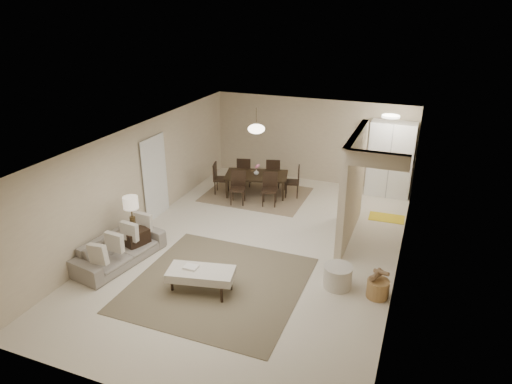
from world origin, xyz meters
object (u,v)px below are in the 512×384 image
at_px(sofa, 120,250).
at_px(ottoman_bench, 201,274).
at_px(pantry_cabinet, 391,159).
at_px(dining_table, 256,185).
at_px(wicker_basket, 378,289).
at_px(round_pouf, 338,277).
at_px(side_table, 135,241).

height_order(sofa, ottoman_bench, sofa).
xyz_separation_m(pantry_cabinet, dining_table, (-3.45, -1.37, -0.75)).
xyz_separation_m(sofa, wicker_basket, (5.20, 0.70, -0.12)).
relative_size(ottoman_bench, round_pouf, 2.38).
bearing_deg(ottoman_bench, round_pouf, 12.22).
bearing_deg(wicker_basket, pantry_cabinet, 94.50).
distance_m(sofa, wicker_basket, 5.25).
distance_m(sofa, side_table, 0.47).
relative_size(sofa, wicker_basket, 4.90).
height_order(pantry_cabinet, dining_table, pantry_cabinet).
xyz_separation_m(pantry_cabinet, wicker_basket, (0.40, -5.08, -0.88)).
bearing_deg(round_pouf, pantry_cabinet, 85.86).
height_order(wicker_basket, dining_table, dining_table).
bearing_deg(dining_table, wicker_basket, -58.45).
height_order(sofa, wicker_basket, sofa).
distance_m(pantry_cabinet, sofa, 7.55).
bearing_deg(wicker_basket, dining_table, 136.07).
xyz_separation_m(round_pouf, dining_table, (-3.09, 3.65, 0.08)).
xyz_separation_m(ottoman_bench, side_table, (-2.01, 0.76, -0.08)).
bearing_deg(pantry_cabinet, side_table, -131.77).
bearing_deg(side_table, wicker_basket, 2.66).
distance_m(sofa, round_pouf, 4.50).
xyz_separation_m(sofa, dining_table, (1.35, 4.41, 0.01)).
distance_m(ottoman_bench, wicker_basket, 3.30).
relative_size(sofa, dining_table, 1.17).
height_order(ottoman_bench, round_pouf, ottoman_bench).
distance_m(side_table, wicker_basket, 5.16).
bearing_deg(sofa, side_table, 3.68).
distance_m(ottoman_bench, side_table, 2.16).
distance_m(round_pouf, dining_table, 4.78).
relative_size(pantry_cabinet, wicker_basket, 5.12).
xyz_separation_m(pantry_cabinet, ottoman_bench, (-2.74, -6.08, -0.69)).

